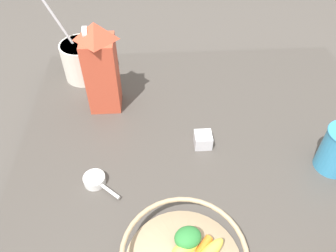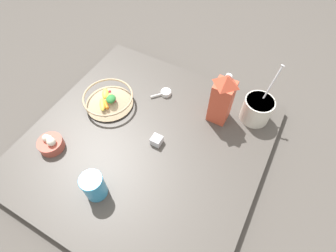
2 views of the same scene
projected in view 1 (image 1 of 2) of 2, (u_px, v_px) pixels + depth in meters
name	position (u px, v px, depth m)	size (l,w,h in m)	color
ground_plane	(211.00, 170.00, 0.87)	(6.00, 6.00, 0.00)	#4C4742
countertop	(212.00, 164.00, 0.85)	(1.01, 1.01, 0.05)	#47423D
milk_carton	(101.00, 67.00, 0.89)	(0.09, 0.09, 0.26)	#CC4C33
yogurt_tub	(83.00, 58.00, 1.04)	(0.13, 0.16, 0.27)	silver
spice_jar	(203.00, 140.00, 0.86)	(0.04, 0.04, 0.04)	silver
measuring_scoop	(95.00, 180.00, 0.77)	(0.08, 0.09, 0.02)	white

